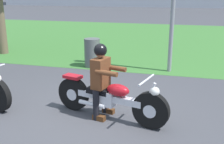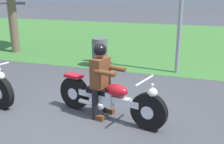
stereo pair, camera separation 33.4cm
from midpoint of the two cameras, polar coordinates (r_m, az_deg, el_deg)
The scene contains 5 objects.
ground at distance 5.26m, azimuth -7.47°, elevation -9.75°, with size 120.00×120.00×0.00m, color #424247.
grass_verge at distance 13.83m, azimuth 6.93°, elevation 6.96°, with size 60.00×12.00×0.01m, color #3D7533.
motorcycle_lead at distance 5.11m, azimuth -2.40°, elevation -5.49°, with size 2.27×0.83×0.89m.
rider_lead at distance 5.05m, azimuth -4.09°, elevation -0.66°, with size 0.62×0.55×1.41m.
trash_can at distance 8.59m, azimuth -5.26°, elevation 4.00°, with size 0.49×0.49×0.89m, color #595E5B.
Camera 1 is at (1.68, -4.38, 2.34)m, focal length 43.96 mm.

